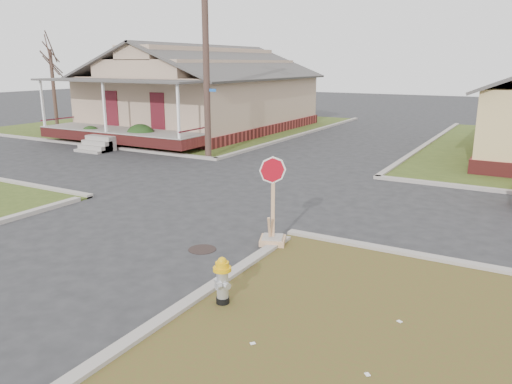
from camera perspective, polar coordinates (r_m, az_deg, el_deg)
The scene contains 11 objects.
ground at distance 13.26m, azimuth -12.66°, elevation -4.06°, with size 120.00×120.00×0.00m, color #262628.
verge_far_left at distance 34.98m, azimuth -8.76°, elevation 7.62°, with size 19.00×19.00×0.05m, color #384819.
curbs at distance 17.11m, azimuth -1.41°, elevation 0.51°, with size 80.00×40.00×0.12m, color #9E968E, non-canonical shape.
manhole at distance 11.57m, azimuth -6.16°, elevation -6.53°, with size 0.64×0.64×0.01m, color black.
corner_house at distance 31.93m, azimuth -6.09°, elevation 11.12°, with size 10.10×15.50×5.30m.
utility_pole at distance 22.17m, azimuth -5.75°, elevation 15.81°, with size 1.80×0.28×9.00m.
tree_far_left at distance 34.05m, azimuth -22.11°, elevation 10.74°, with size 0.22×0.22×4.90m, color #3A2821.
fire_hydrant at distance 8.82m, azimuth -3.86°, elevation -9.78°, with size 0.32×0.32×0.86m.
stop_sign at distance 11.59m, azimuth 1.92°, elevation -3.82°, with size 0.59×0.58×2.08m.
hedge_left at distance 27.41m, azimuth -18.34°, elevation 6.26°, with size 1.29×1.06×0.99m, color #163312.
hedge_right at distance 25.52m, azimuth -13.03°, elevation 6.24°, with size 1.50×1.23×1.15m, color #163312.
Camera 1 is at (8.59, -9.21, 4.15)m, focal length 35.00 mm.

